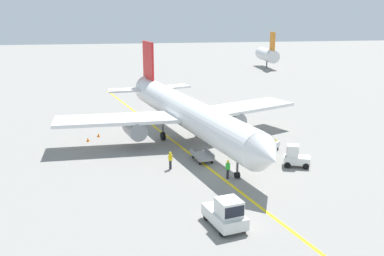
# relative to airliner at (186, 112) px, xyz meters

# --- Properties ---
(ground_plane) EXTENTS (300.00, 300.00, 0.00)m
(ground_plane) POSITION_rel_airliner_xyz_m (1.81, -10.73, -3.42)
(ground_plane) COLOR gray
(taxi_line_yellow) EXTENTS (19.35, 77.77, 0.01)m
(taxi_line_yellow) POSITION_rel_airliner_xyz_m (0.13, -5.73, -3.41)
(taxi_line_yellow) COLOR yellow
(taxi_line_yellow) RESTS_ON ground
(airliner) EXTENTS (27.92, 34.94, 10.10)m
(airliner) POSITION_rel_airliner_xyz_m (0.00, 0.00, 0.00)
(airliner) COLOR white
(airliner) RESTS_ON ground
(pushback_tug) EXTENTS (2.70, 3.95, 2.20)m
(pushback_tug) POSITION_rel_airliner_xyz_m (-0.19, -20.47, -2.42)
(pushback_tug) COLOR silver
(pushback_tug) RESTS_ON ground
(baggage_tug_near_wing) EXTENTS (2.70, 2.05, 2.10)m
(baggage_tug_near_wing) POSITION_rel_airliner_xyz_m (8.98, -9.65, -2.49)
(baggage_tug_near_wing) COLOR silver
(baggage_tug_near_wing) RESTS_ON ground
(belt_loader_forward_hold) EXTENTS (4.22, 4.60, 2.59)m
(belt_loader_forward_hold) POSITION_rel_airliner_xyz_m (7.51, -5.32, -2.64)
(belt_loader_forward_hold) COLOR silver
(belt_loader_forward_hold) RESTS_ON ground
(baggage_cart_loaded) EXTENTS (1.99, 3.84, 0.94)m
(baggage_cart_loaded) POSITION_rel_airliner_xyz_m (0.64, -6.66, -2.95)
(baggage_cart_loaded) COLOR #A5A5A8
(baggage_cart_loaded) RESTS_ON ground
(ground_crew_marshaller) EXTENTS (0.36, 0.24, 1.70)m
(ground_crew_marshaller) POSITION_rel_airliner_xyz_m (2.01, -11.71, -2.51)
(ground_crew_marshaller) COLOR #26262D
(ground_crew_marshaller) RESTS_ON ground
(ground_crew_wing_walker) EXTENTS (0.36, 0.24, 1.70)m
(ground_crew_wing_walker) POSITION_rel_airliner_xyz_m (-2.69, -8.54, -2.51)
(ground_crew_wing_walker) COLOR #26262D
(ground_crew_wing_walker) RESTS_ON ground
(safety_cone_nose_left) EXTENTS (0.36, 0.36, 0.44)m
(safety_cone_nose_left) POSITION_rel_airliner_xyz_m (-10.83, 1.72, -3.20)
(safety_cone_nose_left) COLOR orange
(safety_cone_nose_left) RESTS_ON ground
(safety_cone_nose_right) EXTENTS (0.36, 0.36, 0.44)m
(safety_cone_nose_right) POSITION_rel_airliner_xyz_m (-9.74, 3.42, -3.20)
(safety_cone_nose_right) COLOR orange
(safety_cone_nose_right) RESTS_ON ground
(distant_aircraft_far_left) EXTENTS (3.00, 10.10, 8.80)m
(distant_aircraft_far_left) POSITION_rel_airliner_xyz_m (28.60, 59.17, -0.20)
(distant_aircraft_far_left) COLOR silver
(distant_aircraft_far_left) RESTS_ON ground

